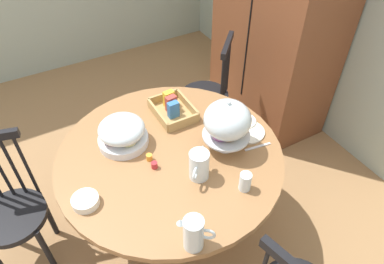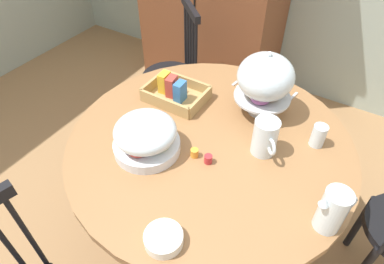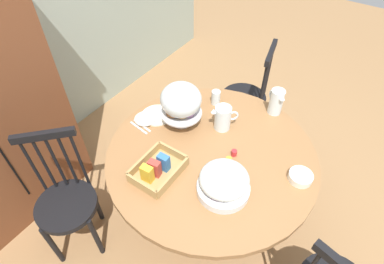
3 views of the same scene
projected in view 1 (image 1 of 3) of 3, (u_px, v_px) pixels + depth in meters
ground_plane at (152, 219)px, 2.61m from camera, size 10.00×10.00×0.00m
wooden_armoire at (278, 15)px, 2.88m from camera, size 1.18×0.60×1.96m
dining_table at (171, 174)px, 2.20m from camera, size 1.34×1.34×0.74m
windsor_chair_near_window at (13, 213)px, 2.11m from camera, size 0.42×0.42×0.97m
windsor_chair_facing_door at (208, 96)px, 2.96m from camera, size 0.47×0.47×0.97m
pastry_stand_with_dome at (227, 122)px, 1.98m from camera, size 0.28×0.28×0.34m
fruit_platter_covered at (122, 133)px, 2.08m from camera, size 0.30×0.30×0.18m
orange_juice_pitcher at (199, 166)px, 1.89m from camera, size 0.15×0.16×0.18m
milk_pitcher at (194, 234)px, 1.58m from camera, size 0.13×0.15×0.19m
cereal_basket at (172, 109)px, 2.32m from camera, size 0.32×0.24×0.12m
china_plate_large at (247, 131)px, 2.20m from camera, size 0.22×0.22×0.01m
china_plate_small at (244, 121)px, 2.26m from camera, size 0.15×0.15×0.01m
cereal_bowl at (85, 201)px, 1.80m from camera, size 0.14×0.14×0.04m
drinking_glass at (245, 182)px, 1.85m from camera, size 0.06×0.06×0.11m
jam_jar_strawberry at (155, 165)px, 1.98m from camera, size 0.04×0.04×0.04m
jam_jar_apricot at (150, 157)px, 2.02m from camera, size 0.04×0.04×0.04m
table_knife at (237, 118)px, 2.30m from camera, size 0.04×0.17×0.01m
dinner_fork at (235, 115)px, 2.32m from camera, size 0.04×0.17×0.01m
soup_spoon at (258, 147)px, 2.11m from camera, size 0.04×0.17×0.01m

